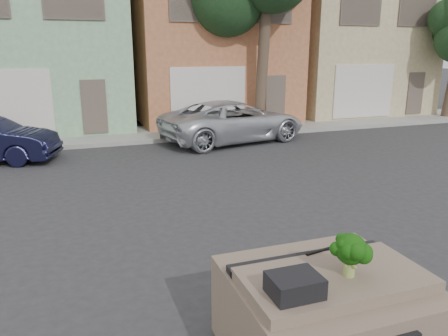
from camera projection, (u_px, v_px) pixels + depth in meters
ground_plane at (229, 247)px, 7.63m from camera, size 120.00×120.00×0.00m
sidewalk at (137, 135)px, 17.15m from camera, size 40.00×3.00×0.15m
townhouse_mint at (36, 38)px, 18.68m from camera, size 7.20×8.20×7.55m
townhouse_tan at (204, 39)px, 21.10m from camera, size 7.20×8.20×7.55m
townhouse_beige at (337, 40)px, 23.51m from camera, size 7.20×8.20×7.55m
silver_pickup at (234, 141)px, 16.33m from camera, size 5.87×3.59×1.52m
tree_near at (263, 25)px, 17.02m from camera, size 4.40×4.00×8.50m
car_dashboard at (324, 314)px, 4.75m from camera, size 2.00×1.80×1.12m
instrument_hump at (295, 285)px, 4.07m from camera, size 0.48×0.38×0.20m
wiper_arm at (330, 248)px, 5.04m from camera, size 0.69×0.15×0.02m
broccoli at (350, 255)px, 4.38m from camera, size 0.53×0.53×0.47m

